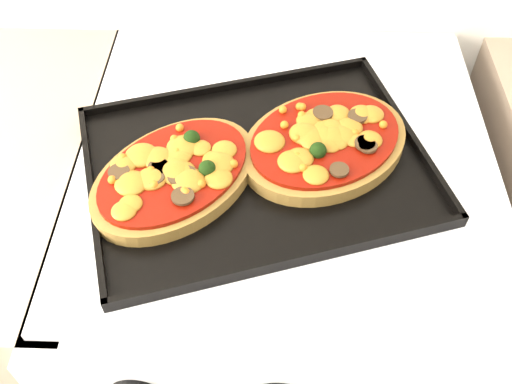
# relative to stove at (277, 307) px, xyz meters

# --- Properties ---
(stove) EXTENTS (0.60, 0.60, 0.91)m
(stove) POSITION_rel_stove_xyz_m (0.00, 0.00, 0.00)
(stove) COLOR white
(stove) RESTS_ON floor
(control_panel) EXTENTS (0.60, 0.02, 0.09)m
(control_panel) POSITION_rel_stove_xyz_m (0.00, -0.31, 0.40)
(control_panel) COLOR white
(control_panel) RESTS_ON stove
(baking_tray) EXTENTS (0.53, 0.46, 0.02)m
(baking_tray) POSITION_rel_stove_xyz_m (-0.04, -0.03, 0.47)
(baking_tray) COLOR black
(baking_tray) RESTS_ON stove
(pizza_left) EXTENTS (0.29, 0.29, 0.04)m
(pizza_left) POSITION_rel_stove_xyz_m (-0.15, -0.07, 0.48)
(pizza_left) COLOR olive
(pizza_left) RESTS_ON baking_tray
(pizza_right) EXTENTS (0.31, 0.29, 0.04)m
(pizza_right) POSITION_rel_stove_xyz_m (0.05, -0.00, 0.48)
(pizza_right) COLOR olive
(pizza_right) RESTS_ON baking_tray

